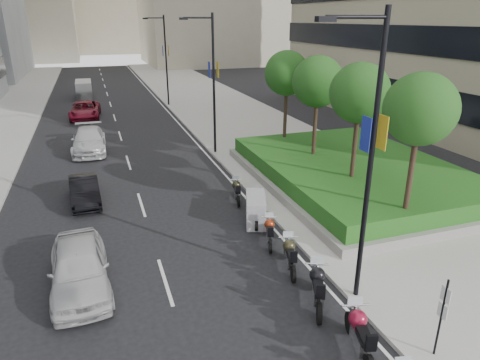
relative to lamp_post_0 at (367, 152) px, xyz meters
name	(u,v)px	position (x,y,z in m)	size (l,w,h in m)	color
ground	(243,349)	(-4.14, -1.00, -5.07)	(160.00, 160.00, 0.00)	black
sidewalk_right	(228,113)	(4.86, 29.00, -4.99)	(10.00, 100.00, 0.15)	#9E9B93
lane_edge	(174,118)	(-0.44, 29.00, -5.06)	(0.12, 100.00, 0.01)	silver
lane_centre	(116,122)	(-5.64, 29.00, -5.06)	(0.12, 100.00, 0.01)	silver
planter	(353,178)	(5.86, 9.00, -4.72)	(10.00, 14.00, 0.40)	gray
hedge	(354,168)	(5.86, 9.00, -4.12)	(9.40, 13.40, 0.80)	#1E4C15
tree_0	(420,110)	(4.36, 3.00, 0.36)	(2.80, 2.80, 6.30)	#332319
tree_1	(360,93)	(4.36, 7.00, 0.36)	(2.80, 2.80, 6.30)	#332319
tree_2	(318,82)	(4.36, 11.00, 0.36)	(2.80, 2.80, 6.30)	#332319
tree_3	(287,74)	(4.36, 15.00, 0.36)	(2.80, 2.80, 6.30)	#332319
lamp_post_0	(367,152)	(0.00, 0.00, 0.00)	(2.34, 0.45, 9.00)	black
lamp_post_1	(211,78)	(0.00, 17.00, 0.00)	(2.34, 0.45, 9.00)	black
lamp_post_2	(164,56)	(0.00, 35.00, 0.00)	(2.34, 0.45, 9.00)	black
parking_sign	(442,314)	(0.66, -3.00, -3.61)	(0.06, 0.32, 2.50)	black
motorcycle_1	(360,334)	(-1.18, -2.15, -4.43)	(0.95, 2.33, 1.19)	black
motorcycle_2	(317,287)	(-1.22, 0.13, -4.43)	(1.16, 2.23, 1.19)	black
motorcycle_3	(290,255)	(-1.16, 2.32, -4.49)	(0.85, 2.10, 1.07)	black
motorcycle_4	(270,232)	(-1.12, 4.34, -4.54)	(0.86, 1.89, 0.98)	black
motorcycle_5	(256,209)	(-0.96, 6.34, -4.44)	(1.46, 2.24, 1.26)	black
motorcycle_6	(237,191)	(-0.99, 8.93, -4.54)	(0.69, 1.96, 0.98)	black
car_a	(79,268)	(-8.41, 3.53, -4.26)	(1.90, 4.72, 1.61)	#BBBBBD
car_b	(85,190)	(-8.24, 11.21, -4.43)	(1.35, 3.88, 1.28)	black
car_c	(89,140)	(-7.94, 20.40, -4.28)	(2.20, 5.41, 1.57)	#B9B9BB
car_d	(85,110)	(-8.15, 31.57, -4.30)	(2.53, 5.48, 1.52)	maroon
delivery_van	(84,90)	(-8.21, 43.16, -4.18)	(1.72, 4.51, 1.89)	#B3B3B5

